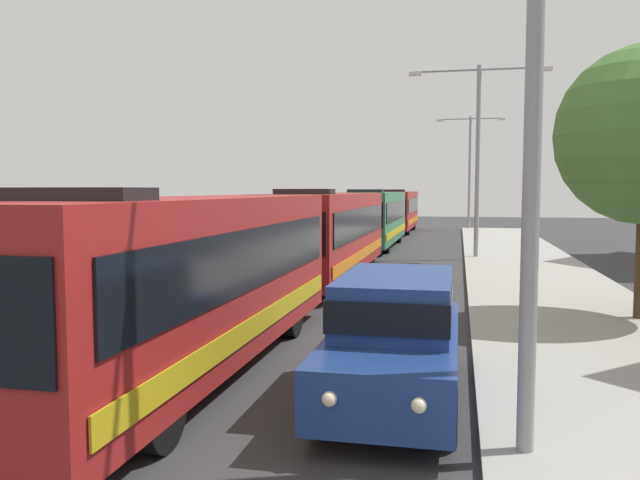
{
  "coord_description": "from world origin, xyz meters",
  "views": [
    {
      "loc": [
        3.3,
        2.3,
        3.18
      ],
      "look_at": [
        0.2,
        16.64,
        2.03
      ],
      "focal_mm": 36.0,
      "sensor_mm": 36.0,
      "label": 1
    }
  ],
  "objects_px": {
    "bus_lead": "(187,276)",
    "bus_fourth_in_line": "(396,210)",
    "white_suv": "(396,332)",
    "streetlamp_far": "(470,161)",
    "bus_second_in_line": "(327,231)",
    "streetlamp_mid": "(478,140)",
    "bus_middle": "(374,217)"
  },
  "relations": [
    {
      "from": "bus_lead",
      "to": "white_suv",
      "type": "relative_size",
      "value": 2.13
    },
    {
      "from": "bus_lead",
      "to": "bus_fourth_in_line",
      "type": "bearing_deg",
      "value": 90.0
    },
    {
      "from": "bus_second_in_line",
      "to": "white_suv",
      "type": "xyz_separation_m",
      "value": [
        3.7,
        -12.96,
        -0.66
      ]
    },
    {
      "from": "bus_middle",
      "to": "white_suv",
      "type": "distance_m",
      "value": 26.17
    },
    {
      "from": "bus_lead",
      "to": "bus_fourth_in_line",
      "type": "relative_size",
      "value": 1.0
    },
    {
      "from": "bus_fourth_in_line",
      "to": "streetlamp_far",
      "type": "bearing_deg",
      "value": 34.65
    },
    {
      "from": "bus_lead",
      "to": "bus_second_in_line",
      "type": "relative_size",
      "value": 0.91
    },
    {
      "from": "bus_middle",
      "to": "streetlamp_mid",
      "type": "xyz_separation_m",
      "value": [
        5.4,
        -5.5,
        3.72
      ]
    },
    {
      "from": "bus_lead",
      "to": "streetlamp_far",
      "type": "distance_m",
      "value": 42.53
    },
    {
      "from": "streetlamp_mid",
      "to": "bus_second_in_line",
      "type": "bearing_deg",
      "value": -125.95
    },
    {
      "from": "bus_lead",
      "to": "white_suv",
      "type": "bearing_deg",
      "value": -11.27
    },
    {
      "from": "white_suv",
      "to": "streetlamp_far",
      "type": "bearing_deg",
      "value": 87.72
    },
    {
      "from": "bus_lead",
      "to": "bus_middle",
      "type": "height_order",
      "value": "same"
    },
    {
      "from": "bus_fourth_in_line",
      "to": "white_suv",
      "type": "bearing_deg",
      "value": -84.59
    },
    {
      "from": "streetlamp_far",
      "to": "bus_middle",
      "type": "bearing_deg",
      "value": -107.76
    },
    {
      "from": "streetlamp_far",
      "to": "white_suv",
      "type": "bearing_deg",
      "value": -92.28
    },
    {
      "from": "streetlamp_far",
      "to": "streetlamp_mid",
      "type": "bearing_deg",
      "value": -90.0
    },
    {
      "from": "bus_lead",
      "to": "bus_second_in_line",
      "type": "bearing_deg",
      "value": 90.0
    },
    {
      "from": "bus_middle",
      "to": "bus_lead",
      "type": "bearing_deg",
      "value": -90.0
    },
    {
      "from": "streetlamp_mid",
      "to": "streetlamp_far",
      "type": "distance_m",
      "value": 22.35
    },
    {
      "from": "bus_fourth_in_line",
      "to": "streetlamp_far",
      "type": "distance_m",
      "value": 7.57
    },
    {
      "from": "bus_lead",
      "to": "bus_second_in_line",
      "type": "height_order",
      "value": "same"
    },
    {
      "from": "bus_lead",
      "to": "bus_second_in_line",
      "type": "xyz_separation_m",
      "value": [
        0.0,
        12.22,
        0.0
      ]
    },
    {
      "from": "bus_second_in_line",
      "to": "bus_middle",
      "type": "xyz_separation_m",
      "value": [
        -0.0,
        12.94,
        -0.0
      ]
    },
    {
      "from": "bus_middle",
      "to": "streetlamp_far",
      "type": "height_order",
      "value": "streetlamp_far"
    },
    {
      "from": "bus_second_in_line",
      "to": "bus_middle",
      "type": "height_order",
      "value": "same"
    },
    {
      "from": "bus_fourth_in_line",
      "to": "streetlamp_far",
      "type": "xyz_separation_m",
      "value": [
        5.4,
        3.73,
        3.77
      ]
    },
    {
      "from": "bus_second_in_line",
      "to": "streetlamp_mid",
      "type": "xyz_separation_m",
      "value": [
        5.4,
        7.44,
        3.72
      ]
    },
    {
      "from": "white_suv",
      "to": "streetlamp_mid",
      "type": "bearing_deg",
      "value": 85.24
    },
    {
      "from": "bus_middle",
      "to": "bus_fourth_in_line",
      "type": "relative_size",
      "value": 1.05
    },
    {
      "from": "white_suv",
      "to": "streetlamp_far",
      "type": "relative_size",
      "value": 0.57
    },
    {
      "from": "streetlamp_mid",
      "to": "bus_middle",
      "type": "bearing_deg",
      "value": 134.48
    }
  ]
}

